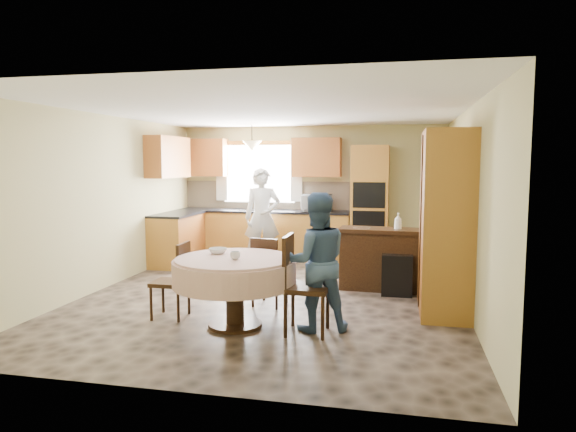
{
  "coord_description": "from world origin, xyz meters",
  "views": [
    {
      "loc": [
        1.66,
        -6.64,
        1.82
      ],
      "look_at": [
        0.15,
        0.3,
        1.07
      ],
      "focal_mm": 32.0,
      "sensor_mm": 36.0,
      "label": 1
    }
  ],
  "objects_px": {
    "cupboard": "(446,223)",
    "person_dining": "(316,262)",
    "chair_left": "(176,276)",
    "person_sink": "(262,217)",
    "sideboard": "(380,261)",
    "dining_table": "(235,273)",
    "chair_back": "(267,268)",
    "oven_tower": "(370,205)",
    "chair_right": "(299,279)"
  },
  "relations": [
    {
      "from": "cupboard",
      "to": "person_dining",
      "type": "xyz_separation_m",
      "value": [
        -1.42,
        -0.97,
        -0.35
      ]
    },
    {
      "from": "chair_left",
      "to": "person_sink",
      "type": "bearing_deg",
      "value": 174.46
    },
    {
      "from": "sideboard",
      "to": "person_dining",
      "type": "height_order",
      "value": "person_dining"
    },
    {
      "from": "dining_table",
      "to": "chair_back",
      "type": "height_order",
      "value": "chair_back"
    },
    {
      "from": "oven_tower",
      "to": "chair_back",
      "type": "xyz_separation_m",
      "value": [
        -1.09,
        -3.18,
        -0.57
      ]
    },
    {
      "from": "chair_back",
      "to": "chair_right",
      "type": "height_order",
      "value": "chair_right"
    },
    {
      "from": "chair_back",
      "to": "person_dining",
      "type": "distance_m",
      "value": 1.1
    },
    {
      "from": "chair_right",
      "to": "person_dining",
      "type": "relative_size",
      "value": 0.7
    },
    {
      "from": "chair_back",
      "to": "person_sink",
      "type": "relative_size",
      "value": 0.51
    },
    {
      "from": "dining_table",
      "to": "person_dining",
      "type": "bearing_deg",
      "value": 5.37
    },
    {
      "from": "cupboard",
      "to": "chair_back",
      "type": "bearing_deg",
      "value": -174.49
    },
    {
      "from": "oven_tower",
      "to": "person_dining",
      "type": "distance_m",
      "value": 3.97
    },
    {
      "from": "sideboard",
      "to": "chair_right",
      "type": "height_order",
      "value": "chair_right"
    },
    {
      "from": "dining_table",
      "to": "chair_left",
      "type": "bearing_deg",
      "value": 167.93
    },
    {
      "from": "oven_tower",
      "to": "sideboard",
      "type": "xyz_separation_m",
      "value": [
        0.26,
        -1.98,
        -0.65
      ]
    },
    {
      "from": "chair_left",
      "to": "person_sink",
      "type": "height_order",
      "value": "person_sink"
    },
    {
      "from": "cupboard",
      "to": "chair_back",
      "type": "height_order",
      "value": "cupboard"
    },
    {
      "from": "oven_tower",
      "to": "chair_back",
      "type": "relative_size",
      "value": 2.4
    },
    {
      "from": "chair_back",
      "to": "sideboard",
      "type": "bearing_deg",
      "value": -128.39
    },
    {
      "from": "sideboard",
      "to": "person_sink",
      "type": "relative_size",
      "value": 0.68
    },
    {
      "from": "sideboard",
      "to": "cupboard",
      "type": "relative_size",
      "value": 0.53
    },
    {
      "from": "cupboard",
      "to": "chair_back",
      "type": "distance_m",
      "value": 2.26
    },
    {
      "from": "dining_table",
      "to": "chair_back",
      "type": "distance_m",
      "value": 0.87
    },
    {
      "from": "chair_left",
      "to": "chair_back",
      "type": "bearing_deg",
      "value": 124.32
    },
    {
      "from": "chair_back",
      "to": "person_sink",
      "type": "distance_m",
      "value": 2.61
    },
    {
      "from": "cupboard",
      "to": "person_sink",
      "type": "distance_m",
      "value": 3.69
    },
    {
      "from": "sideboard",
      "to": "cupboard",
      "type": "distance_m",
      "value": 1.44
    },
    {
      "from": "cupboard",
      "to": "dining_table",
      "type": "xyz_separation_m",
      "value": [
        -2.31,
        -1.06,
        -0.49
      ]
    },
    {
      "from": "sideboard",
      "to": "dining_table",
      "type": "bearing_deg",
      "value": -123.52
    },
    {
      "from": "oven_tower",
      "to": "person_dining",
      "type": "height_order",
      "value": "oven_tower"
    },
    {
      "from": "oven_tower",
      "to": "cupboard",
      "type": "xyz_separation_m",
      "value": [
        1.07,
        -2.97,
        0.04
      ]
    },
    {
      "from": "chair_right",
      "to": "cupboard",
      "type": "bearing_deg",
      "value": -55.23
    },
    {
      "from": "chair_left",
      "to": "person_dining",
      "type": "relative_size",
      "value": 0.59
    },
    {
      "from": "chair_back",
      "to": "chair_left",
      "type": "bearing_deg",
      "value": 46.6
    },
    {
      "from": "oven_tower",
      "to": "person_sink",
      "type": "bearing_deg",
      "value": -159.07
    },
    {
      "from": "oven_tower",
      "to": "dining_table",
      "type": "bearing_deg",
      "value": -107.18
    },
    {
      "from": "chair_back",
      "to": "person_dining",
      "type": "height_order",
      "value": "person_dining"
    },
    {
      "from": "person_sink",
      "to": "person_dining",
      "type": "height_order",
      "value": "person_sink"
    },
    {
      "from": "oven_tower",
      "to": "sideboard",
      "type": "distance_m",
      "value": 2.1
    },
    {
      "from": "cupboard",
      "to": "chair_left",
      "type": "xyz_separation_m",
      "value": [
        -3.09,
        -0.89,
        -0.61
      ]
    },
    {
      "from": "cupboard",
      "to": "chair_right",
      "type": "bearing_deg",
      "value": -144.99
    },
    {
      "from": "sideboard",
      "to": "chair_right",
      "type": "bearing_deg",
      "value": -107.36
    },
    {
      "from": "sideboard",
      "to": "dining_table",
      "type": "height_order",
      "value": "sideboard"
    },
    {
      "from": "cupboard",
      "to": "dining_table",
      "type": "relative_size",
      "value": 1.61
    },
    {
      "from": "dining_table",
      "to": "chair_left",
      "type": "xyz_separation_m",
      "value": [
        -0.78,
        0.17,
        -0.11
      ]
    },
    {
      "from": "dining_table",
      "to": "chair_back",
      "type": "xyz_separation_m",
      "value": [
        0.15,
        0.85,
        -0.12
      ]
    },
    {
      "from": "chair_right",
      "to": "person_sink",
      "type": "distance_m",
      "value": 3.63
    },
    {
      "from": "chair_left",
      "to": "oven_tower",
      "type": "bearing_deg",
      "value": 150.38
    },
    {
      "from": "oven_tower",
      "to": "person_dining",
      "type": "xyz_separation_m",
      "value": [
        -0.35,
        -3.94,
        -0.31
      ]
    },
    {
      "from": "oven_tower",
      "to": "dining_table",
      "type": "relative_size",
      "value": 1.56
    }
  ]
}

